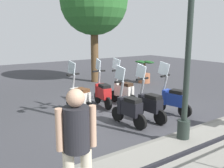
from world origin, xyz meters
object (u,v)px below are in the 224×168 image
(lamp_post_near, at_px, (189,41))
(scooter_far_1, at_px, (103,92))
(scooter_far_2, at_px, (79,97))
(scooter_near_1, at_px, (149,104))
(tree_distant, at_px, (94,1))
(scooter_near_2, at_px, (129,107))
(scooter_far_0, at_px, (123,90))
(pedestrian_distant, at_px, (77,142))
(scooter_near_0, at_px, (173,99))
(potted_palm, at_px, (144,74))

(lamp_post_near, xyz_separation_m, scooter_far_1, (3.38, -0.09, -1.73))
(scooter_far_1, height_order, scooter_far_2, same)
(scooter_near_1, distance_m, scooter_far_2, 2.13)
(tree_distant, xyz_separation_m, scooter_far_2, (-3.87, 2.83, -3.31))
(scooter_near_2, xyz_separation_m, scooter_far_0, (1.63, -1.04, 0.00))
(pedestrian_distant, height_order, scooter_near_1, pedestrian_distant)
(tree_distant, distance_m, scooter_far_0, 5.28)
(scooter_near_1, distance_m, scooter_far_1, 1.89)
(scooter_far_0, height_order, scooter_far_1, same)
(tree_distant, bearing_deg, scooter_near_0, 173.12)
(scooter_near_0, bearing_deg, tree_distant, -20.15)
(scooter_near_2, bearing_deg, potted_palm, -52.28)
(scooter_near_0, bearing_deg, scooter_near_1, 77.51)
(scooter_far_1, bearing_deg, tree_distant, -19.35)
(pedestrian_distant, distance_m, tree_distant, 9.64)
(potted_palm, bearing_deg, scooter_far_1, 120.34)
(lamp_post_near, distance_m, scooter_near_1, 2.34)
(potted_palm, distance_m, scooter_far_1, 4.34)
(scooter_near_2, relative_size, scooter_far_0, 1.00)
(scooter_near_2, bearing_deg, lamp_post_near, -177.27)
(scooter_near_0, relative_size, scooter_far_1, 1.00)
(scooter_far_1, bearing_deg, potted_palm, -51.87)
(pedestrian_distant, relative_size, scooter_near_1, 1.03)
(scooter_far_2, bearing_deg, lamp_post_near, -177.58)
(lamp_post_near, relative_size, scooter_far_1, 3.01)
(scooter_near_0, bearing_deg, scooter_far_1, 20.71)
(pedestrian_distant, height_order, scooter_far_2, pedestrian_distant)
(lamp_post_near, distance_m, scooter_far_2, 3.78)
(tree_distant, relative_size, potted_palm, 5.09)
(pedestrian_distant, distance_m, scooter_near_1, 4.01)
(tree_distant, height_order, scooter_near_2, tree_distant)
(potted_palm, bearing_deg, lamp_post_near, 145.46)
(pedestrian_distant, bearing_deg, scooter_far_1, 160.61)
(lamp_post_near, xyz_separation_m, potted_palm, (5.57, -3.83, -1.77))
(scooter_near_2, distance_m, scooter_far_1, 1.85)
(scooter_far_0, relative_size, scooter_far_1, 1.00)
(potted_palm, height_order, scooter_near_2, scooter_near_2)
(scooter_far_0, height_order, scooter_far_2, same)
(potted_palm, xyz_separation_m, scooter_near_2, (-4.00, 4.09, 0.04))
(scooter_near_0, distance_m, scooter_far_2, 2.76)
(scooter_far_1, relative_size, scooter_far_2, 1.00)
(scooter_near_2, bearing_deg, scooter_far_1, -17.61)
(lamp_post_near, relative_size, pedestrian_distant, 2.92)
(scooter_far_1, bearing_deg, scooter_near_1, -162.69)
(scooter_far_1, bearing_deg, scooter_far_0, -96.81)
(pedestrian_distant, distance_m, potted_palm, 9.21)
(pedestrian_distant, xyz_separation_m, scooter_far_2, (3.98, -2.05, -0.60))
(scooter_near_1, height_order, scooter_far_1, same)
(scooter_near_2, bearing_deg, scooter_far_0, -39.28)
(pedestrian_distant, relative_size, scooter_near_0, 1.03)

